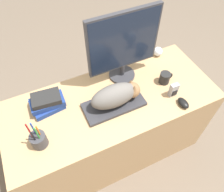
{
  "coord_description": "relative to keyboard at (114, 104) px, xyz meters",
  "views": [
    {
      "loc": [
        -0.38,
        -0.51,
        1.93
      ],
      "look_at": [
        -0.0,
        0.3,
        0.8
      ],
      "focal_mm": 35.0,
      "sensor_mm": 36.0,
      "label": 1
    }
  ],
  "objects": [
    {
      "name": "computer_mouse",
      "position": [
        0.42,
        -0.19,
        0.01
      ],
      "size": [
        0.06,
        0.1,
        0.04
      ],
      "color": "black",
      "rests_on": "desk"
    },
    {
      "name": "pen_cup",
      "position": [
        -0.51,
        -0.07,
        0.04
      ],
      "size": [
        0.09,
        0.09,
        0.23
      ],
      "color": "#38383D",
      "rests_on": "desk"
    },
    {
      "name": "monitor",
      "position": [
        0.17,
        0.22,
        0.28
      ],
      "size": [
        0.5,
        0.19,
        0.52
      ],
      "color": "#333338",
      "rests_on": "desk"
    },
    {
      "name": "baseball",
      "position": [
        0.54,
        0.31,
        0.02
      ],
      "size": [
        0.07,
        0.07,
        0.07
      ],
      "color": "silver",
      "rests_on": "desk"
    },
    {
      "name": "desk",
      "position": [
        0.01,
        0.05,
        -0.38
      ],
      "size": [
        1.49,
        0.62,
        0.74
      ],
      "color": "tan",
      "rests_on": "ground_plane"
    },
    {
      "name": "cat",
      "position": [
        0.02,
        0.0,
        0.09
      ],
      "size": [
        0.34,
        0.14,
        0.16
      ],
      "color": "#66605B",
      "rests_on": "keyboard"
    },
    {
      "name": "ground_plane",
      "position": [
        0.01,
        -0.26,
        -0.75
      ],
      "size": [
        12.0,
        12.0,
        0.0
      ],
      "primitive_type": "plane",
      "color": "#6B5B4C"
    },
    {
      "name": "coffee_mug",
      "position": [
        0.42,
        0.04,
        0.03
      ],
      "size": [
        0.1,
        0.08,
        0.08
      ],
      "color": "black",
      "rests_on": "desk"
    },
    {
      "name": "phone",
      "position": [
        0.41,
        -0.09,
        0.04
      ],
      "size": [
        0.06,
        0.03,
        0.11
      ],
      "color": "#99999E",
      "rests_on": "desk"
    },
    {
      "name": "book_stack",
      "position": [
        -0.4,
        0.18,
        0.04
      ],
      "size": [
        0.23,
        0.19,
        0.11
      ],
      "color": "navy",
      "rests_on": "desk"
    },
    {
      "name": "keyboard",
      "position": [
        0.0,
        0.0,
        0.0
      ],
      "size": [
        0.41,
        0.19,
        0.02
      ],
      "color": "#2D2D33",
      "rests_on": "desk"
    }
  ]
}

